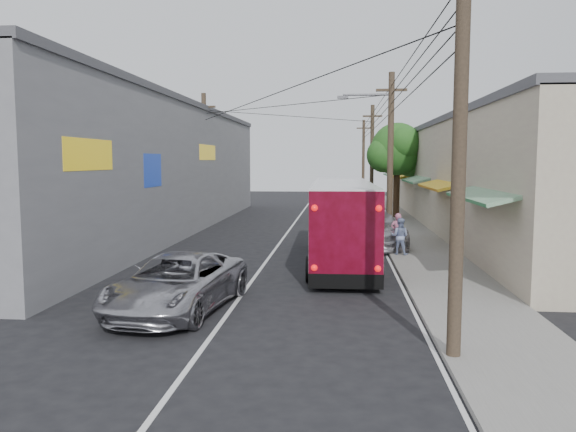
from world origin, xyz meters
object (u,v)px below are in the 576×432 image
parked_suv (370,226)px  parked_car_mid (361,209)px  jeepney (177,283)px  pedestrian_far (400,236)px  parked_car_far (351,203)px  pedestrian_near (398,232)px  coach_bus (342,221)px

parked_suv → parked_car_mid: bearing=82.3°
jeepney → pedestrian_far: 11.29m
jeepney → parked_car_far: bearing=87.9°
jeepney → pedestrian_near: size_ratio=3.27×
parked_car_mid → parked_car_far: bearing=92.0°
coach_bus → parked_suv: (1.35, 4.42, -0.71)m
coach_bus → parked_suv: 4.68m
parked_suv → pedestrian_near: (1.05, -2.27, 0.02)m
jeepney → parked_car_mid: (5.78, 24.16, -0.06)m
parked_suv → parked_car_mid: (0.04, 12.01, -0.23)m
jeepney → parked_suv: bearing=72.5°
jeepney → parked_suv: (5.75, 12.15, 0.17)m
jeepney → pedestrian_far: size_ratio=3.54×
jeepney → parked_car_far: jeepney is taller
jeepney → parked_car_mid: bearing=84.3°
coach_bus → pedestrian_far: coach_bus is taller
jeepney → pedestrian_far: (6.80, 9.01, 0.13)m
jeepney → parked_car_far: size_ratio=1.29×
coach_bus → parked_car_far: bearing=86.8°
parked_suv → pedestrian_near: parked_suv is taller
jeepney → parked_suv: parked_suv is taller
jeepney → pedestrian_near: pedestrian_near is taller
jeepney → parked_car_far: (5.20, 29.62, -0.06)m
parked_car_far → pedestrian_near: 19.81m
parked_car_mid → pedestrian_near: (1.02, -14.28, 0.25)m
parked_car_mid → pedestrian_near: size_ratio=2.46×
coach_bus → jeepney: size_ratio=2.04×
parked_car_far → parked_car_mid: bearing=-86.0°
coach_bus → parked_car_mid: (1.38, 16.43, -0.94)m
parked_car_far → pedestrian_near: bearing=-87.5°
parked_suv → pedestrian_near: bearing=-72.6°
coach_bus → parked_car_mid: coach_bus is taller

